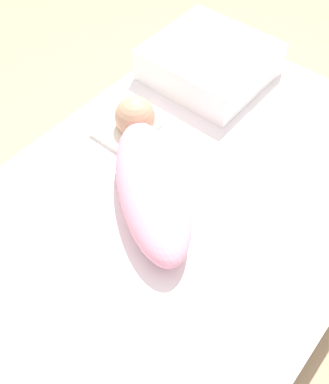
# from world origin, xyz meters

# --- Properties ---
(ground_plane) EXTENTS (12.00, 12.00, 0.00)m
(ground_plane) POSITION_xyz_m (0.00, 0.00, 0.00)
(ground_plane) COLOR #9E8466
(bed_mattress) EXTENTS (1.52, 0.98, 0.21)m
(bed_mattress) POSITION_xyz_m (0.00, 0.00, 0.10)
(bed_mattress) COLOR white
(bed_mattress) RESTS_ON ground_plane
(burp_cloth) EXTENTS (0.19, 0.15, 0.02)m
(burp_cloth) POSITION_xyz_m (-0.13, -0.30, 0.22)
(burp_cloth) COLOR white
(burp_cloth) RESTS_ON bed_mattress
(swaddled_baby) EXTENTS (0.46, 0.53, 0.13)m
(swaddled_baby) POSITION_xyz_m (0.01, -0.09, 0.27)
(swaddled_baby) COLOR pink
(swaddled_baby) RESTS_ON bed_mattress
(pillow) EXTENTS (0.37, 0.38, 0.12)m
(pillow) POSITION_xyz_m (-0.51, -0.26, 0.27)
(pillow) COLOR white
(pillow) RESTS_ON bed_mattress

